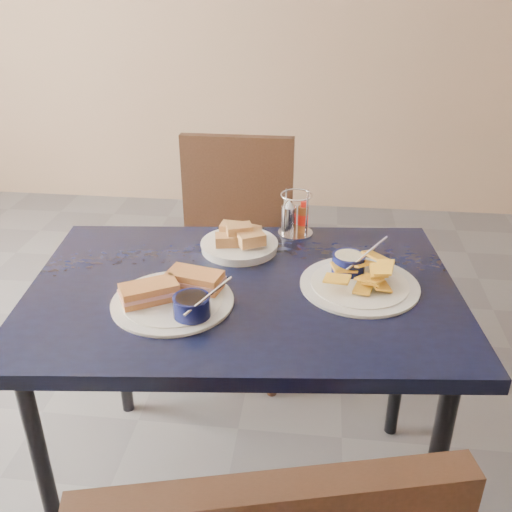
# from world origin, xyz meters

# --- Properties ---
(ground) EXTENTS (6.00, 6.00, 0.00)m
(ground) POSITION_xyz_m (0.00, 0.00, 0.00)
(ground) COLOR #515056
(ground) RESTS_ON ground
(dining_table) EXTENTS (1.20, 0.87, 0.75)m
(dining_table) POSITION_xyz_m (0.06, 0.07, 0.68)
(dining_table) COLOR black
(dining_table) RESTS_ON ground
(chair_far) EXTENTS (0.44, 0.42, 0.93)m
(chair_far) POSITION_xyz_m (-0.07, 0.77, 0.53)
(chair_far) COLOR black
(chair_far) RESTS_ON ground
(sandwich_plate) EXTENTS (0.32, 0.31, 0.12)m
(sandwich_plate) POSITION_xyz_m (-0.10, -0.04, 0.77)
(sandwich_plate) COLOR white
(sandwich_plate) RESTS_ON dining_table
(plantain_plate) EXTENTS (0.31, 0.31, 0.12)m
(plantain_plate) POSITION_xyz_m (0.36, 0.12, 0.77)
(plantain_plate) COLOR white
(plantain_plate) RESTS_ON dining_table
(bread_basket) EXTENTS (0.23, 0.23, 0.08)m
(bread_basket) POSITION_xyz_m (0.02, 0.28, 0.78)
(bread_basket) COLOR white
(bread_basket) RESTS_ON dining_table
(condiment_caddy) EXTENTS (0.11, 0.11, 0.14)m
(condiment_caddy) POSITION_xyz_m (0.17, 0.41, 0.81)
(condiment_caddy) COLOR silver
(condiment_caddy) RESTS_ON dining_table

